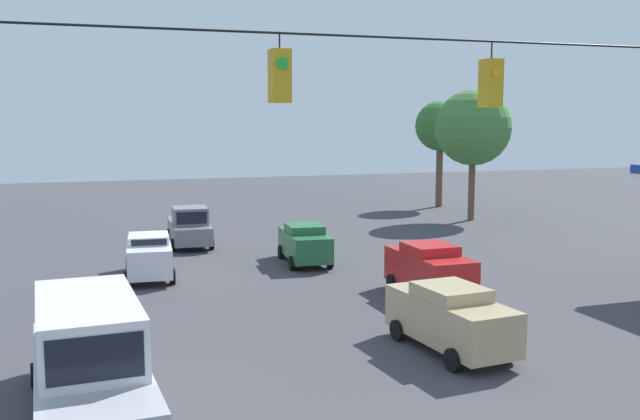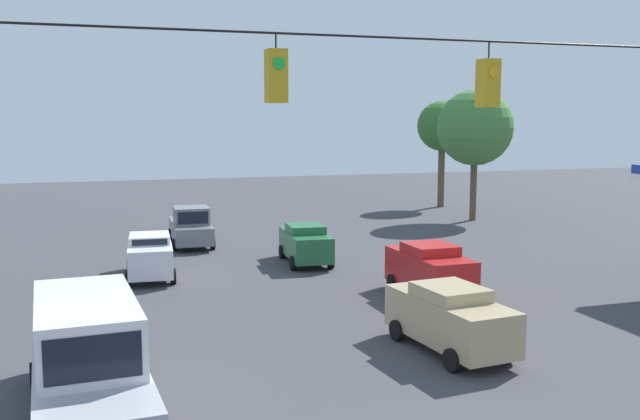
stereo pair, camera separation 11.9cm
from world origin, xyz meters
The scene contains 13 objects.
overhead_signal_span centered at (-0.02, -0.71, 5.39)m, with size 23.04×0.38×8.64m.
box_truck_silver_parked_shoulder centered at (7.18, -5.64, 1.33)m, with size 2.88×7.40×2.67m.
sedan_red_oncoming_far centered at (-5.19, -12.99, 1.06)m, with size 2.07×4.30×2.03m.
sedan_tan_crossing_near centered at (-2.81, -7.03, 1.01)m, with size 2.33×4.69×1.94m.
sedan_white_withflow_far centered at (4.61, -19.70, 0.98)m, with size 2.27×4.58×1.87m.
pickup_truck_grey_withflow_deep centered at (1.85, -27.08, 0.98)m, with size 2.35×5.48×2.12m.
sedan_green_oncoming_deep centered at (-2.57, -20.55, 0.96)m, with size 2.26×4.49×1.83m.
traffic_cone_second centered at (7.01, -5.59, 0.37)m, with size 0.38×0.38×0.74m, color orange.
traffic_cone_third centered at (7.11, -7.95, 0.37)m, with size 0.38×0.38×0.74m, color orange.
traffic_cone_fourth centered at (7.29, -9.85, 0.37)m, with size 0.38×0.38×0.74m, color orange.
traffic_cone_fifth centered at (7.24, -12.07, 0.37)m, with size 0.38×0.38×0.74m, color orange.
tree_horizon_left centered at (-17.38, -30.71, 6.14)m, with size 5.01×5.01×8.67m.
tree_horizon_right centered at (-18.84, -38.01, 6.12)m, with size 3.81×3.81×8.11m.
Camera 2 is at (7.05, 10.87, 6.72)m, focal length 40.00 mm.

